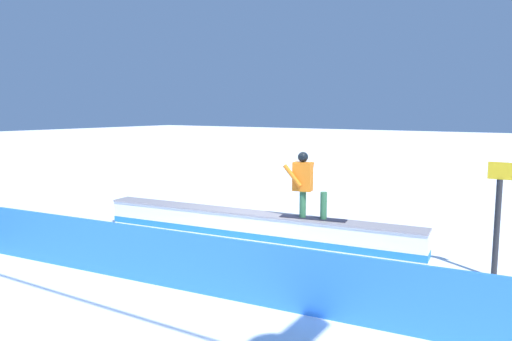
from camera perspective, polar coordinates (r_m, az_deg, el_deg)
The scene contains 5 objects.
ground_plane at distance 11.05m, azimuth -0.58°, elevation -8.29°, with size 120.00×120.00×0.00m, color white.
grind_box at distance 10.98m, azimuth -0.59°, elevation -6.80°, with size 7.73×1.48×0.65m.
snowboarder at distance 10.23m, azimuth 5.90°, elevation -1.45°, with size 1.46×0.60×1.42m.
safety_fence at distance 8.53m, azimuth -13.08°, elevation -9.78°, with size 12.58×0.06×0.98m, color #2C76EB.
trail_marker at distance 9.39m, azimuth 26.85°, elevation -4.95°, with size 0.40×0.10×2.06m.
Camera 1 is at (-5.97, 8.82, 2.96)m, focal length 33.54 mm.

